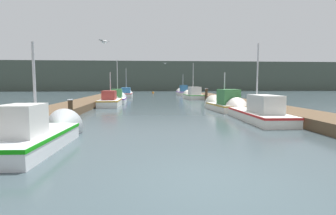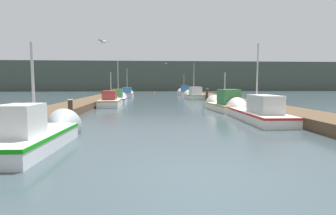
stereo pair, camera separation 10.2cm
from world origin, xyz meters
The scene contains 19 objects.
ground_plane centered at (0.00, 0.00, 0.00)m, with size 200.00×200.00×0.00m.
dock_left centered at (-6.66, 16.00, 0.24)m, with size 2.50×40.00×0.49m.
dock_right centered at (6.66, 16.00, 0.24)m, with size 2.50×40.00×0.49m.
distant_shore_ridge centered at (0.00, 68.65, 3.74)m, with size 120.00×16.00×7.47m.
fishing_boat_0 centered at (-4.54, 3.29, 0.39)m, with size 1.66×4.64×3.61m.
fishing_boat_1 centered at (4.49, 8.80, 0.41)m, with size 1.75×6.25×4.53m.
fishing_boat_2 centered at (4.18, 13.52, 0.46)m, with size 1.97×4.53×3.23m.
fishing_boat_3 centered at (-4.48, 18.24, 0.41)m, with size 1.71×5.23×3.37m.
fishing_boat_4 centered at (-4.34, 22.08, 0.39)m, with size 1.71×4.65×4.79m.
fishing_boat_5 centered at (4.29, 27.56, 0.49)m, with size 2.02×4.91×4.92m.
fishing_boat_6 centered at (-4.39, 32.77, 0.45)m, with size 1.85×5.64×4.49m.
fishing_boat_7 centered at (4.33, 37.67, 0.50)m, with size 1.85×4.62×3.86m.
mooring_piling_0 centered at (5.42, 24.84, 0.69)m, with size 0.35×0.35×1.36m.
mooring_piling_1 centered at (-5.62, 22.89, 0.59)m, with size 0.31×0.31×1.16m.
mooring_piling_2 centered at (5.37, 35.89, 0.67)m, with size 0.26×0.26×1.33m.
mooring_piling_3 centered at (-5.29, 9.06, 0.56)m, with size 0.28×0.28×1.10m.
channel_buoy centered at (-0.39, 45.44, 0.13)m, with size 0.44×0.44×0.94m.
seagull_lead centered at (-2.93, 5.78, 3.58)m, with size 0.35×0.54×0.12m.
seagull_1 centered at (0.83, 27.58, 4.38)m, with size 0.55×0.32×0.12m.
Camera 2 is at (-1.08, -4.93, 1.94)m, focal length 28.00 mm.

